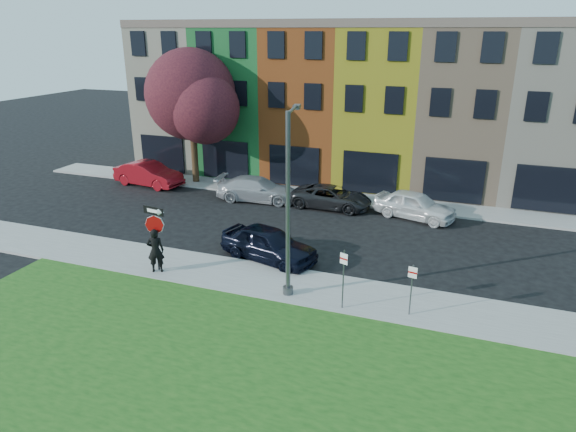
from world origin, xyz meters
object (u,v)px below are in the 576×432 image
at_px(stop_sign, 155,225).
at_px(street_lamp, 289,205).
at_px(sedan_near, 269,244).
at_px(man, 156,250).

distance_m(stop_sign, street_lamp, 6.14).
relative_size(sedan_near, street_lamp, 0.69).
xyz_separation_m(man, sedan_near, (3.95, 3.00, -0.31)).
height_order(man, street_lamp, street_lamp).
xyz_separation_m(stop_sign, man, (0.03, -0.15, -1.08)).
bearing_deg(sedan_near, street_lamp, -129.23).
bearing_deg(street_lamp, man, 172.06).
xyz_separation_m(stop_sign, sedan_near, (3.98, 2.84, -1.39)).
relative_size(stop_sign, sedan_near, 0.58).
relative_size(stop_sign, street_lamp, 0.40).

